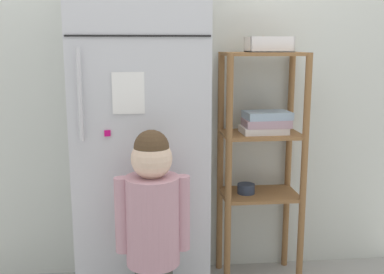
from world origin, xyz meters
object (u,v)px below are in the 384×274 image
Objects in this scene: child_standing at (153,220)px; refrigerator at (141,134)px; fruit_bin at (269,45)px; pantry_shelf_unit at (262,144)px.

refrigerator is at bearing 95.72° from child_standing.
fruit_bin reaches higher than child_standing.
fruit_bin is (0.69, 0.13, 0.45)m from refrigerator.
child_standing is 4.29× the size of fruit_bin.
fruit_bin reaches higher than pantry_shelf_unit.
child_standing is 0.87m from pantry_shelf_unit.
refrigerator is 1.79× the size of child_standing.
pantry_shelf_unit is 5.60× the size of fruit_bin.
child_standing is 0.77× the size of pantry_shelf_unit.
fruit_bin is (0.02, 0.01, 0.54)m from pantry_shelf_unit.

